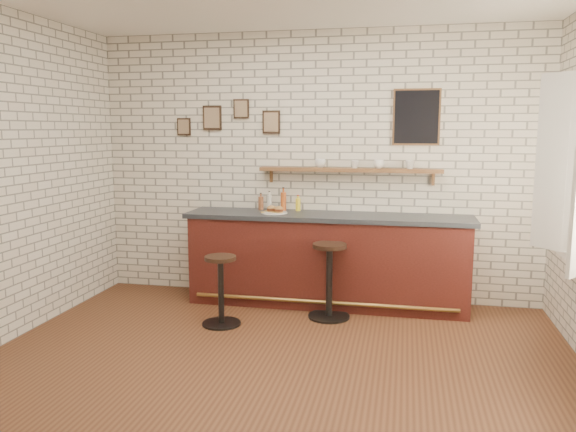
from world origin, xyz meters
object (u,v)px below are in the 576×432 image
Objects in this scene: bitters_bottle_amber at (283,201)px; shelf_cup_d at (410,165)px; shelf_cup_a at (320,163)px; shelf_cup_b at (355,164)px; shelf_cup_c at (379,164)px; bitters_bottle_white at (270,202)px; ciabatta_sandwich at (275,209)px; condiment_bottle_yellow at (298,204)px; bar_stool_right at (329,278)px; bar_counter at (327,260)px; sandwich_plate at (274,213)px; bar_stool_left at (221,288)px; bitters_bottle_brown at (261,203)px.

bitters_bottle_amber is 2.70× the size of shelf_cup_d.
shelf_cup_a is 1.34× the size of shelf_cup_b.
shelf_cup_c reaches higher than bitters_bottle_amber.
shelf_cup_a is (0.42, 0.01, 0.43)m from bitters_bottle_amber.
bitters_bottle_amber is (0.16, -0.00, 0.02)m from bitters_bottle_white.
bitters_bottle_white is 1.87× the size of shelf_cup_c.
ciabatta_sandwich is 1.23× the size of condiment_bottle_yellow.
bitters_bottle_white is at bearing 180.00° from bitters_bottle_amber.
bitters_bottle_amber is 2.92× the size of shelf_cup_b.
shelf_cup_b is at bearing 73.88° from bar_stool_right.
shelf_cup_c is (1.10, 0.25, 0.49)m from ciabatta_sandwich.
bar_counter is 0.77m from sandwich_plate.
shelf_cup_d is (1.55, 0.01, 0.45)m from bitters_bottle_white.
shelf_cup_a is at bearing 119.64° from bar_counter.
shelf_cup_b is at bearing 0.72° from bitters_bottle_amber.
shelf_cup_d reaches higher than bar_stool_right.
bitters_bottle_amber is at bearing 78.53° from sandwich_plate.
bitters_bottle_white is 0.82× the size of bitters_bottle_amber.
bar_stool_right is (0.66, -0.39, -0.64)m from ciabatta_sandwich.
bar_stool_left is at bearing -110.84° from bitters_bottle_amber.
bar_counter is 1.07m from shelf_cup_a.
bar_counter is at bearing -19.73° from bitters_bottle_amber.
bar_stool_right is (0.45, -0.63, -0.67)m from condiment_bottle_yellow.
shelf_cup_b is (1.20, 1.06, 1.17)m from bar_stool_left.
bar_stool_right is (0.88, -0.63, -0.67)m from bitters_bottle_brown.
ciabatta_sandwich is 0.33m from bitters_bottle_brown.
bitters_bottle_white is 1.61m from shelf_cup_d.
bar_stool_right is 1.51m from shelf_cup_d.
bar_stool_left is 2.39m from shelf_cup_d.
shelf_cup_d is (0.33, 0.00, -0.00)m from shelf_cup_c.
shelf_cup_a is (-0.20, 0.64, 1.13)m from bar_stool_right.
shelf_cup_b reaches higher than condiment_bottle_yellow.
bitters_bottle_brown reaches higher than bar_stool_right.
shelf_cup_c is at bearing 0.44° from bitters_bottle_brown.
bar_stool_left is (-0.93, -0.86, -0.13)m from bar_counter.
bar_stool_left is at bearing -156.55° from shelf_cup_d.
bar_stool_right is (0.66, -0.39, -0.60)m from sandwich_plate.
shelf_cup_d reaches higher than bar_stool_left.
sandwich_plate is 1.03m from shelf_cup_b.
sandwich_plate is at bearing 180.00° from ciabatta_sandwich.
sandwich_plate is 0.40× the size of bar_stool_left.
bar_counter is 1.36m from shelf_cup_d.
bar_stool_left is at bearing -118.42° from condiment_bottle_yellow.
sandwich_plate is 0.33m from bitters_bottle_brown.
ciabatta_sandwich is (0.01, 0.00, 0.04)m from sandwich_plate.
ciabatta_sandwich is at bearing -62.83° from bitters_bottle_white.
shelf_cup_b is at bearing 4.26° from shelf_cup_a.
bitters_bottle_brown is 1.27m from bar_stool_right.
bar_stool_right is (0.78, -0.63, -0.68)m from bitters_bottle_white.
sandwich_plate is at bearing -175.28° from bar_counter.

